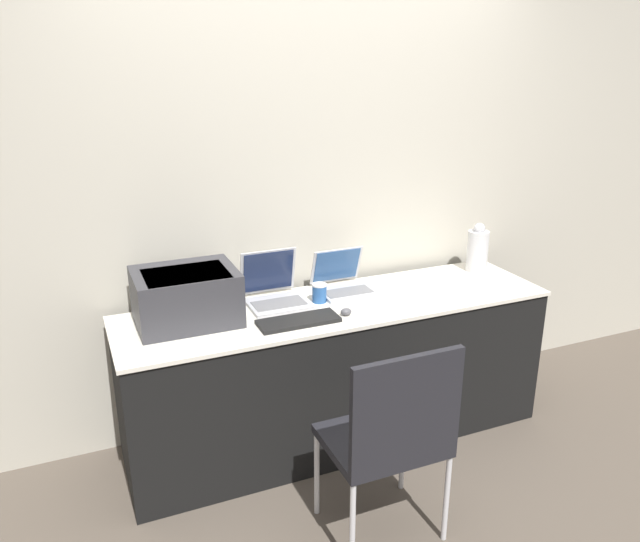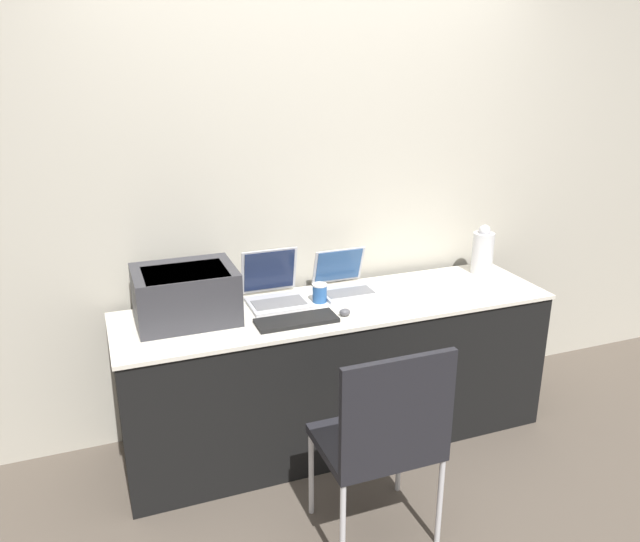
{
  "view_description": "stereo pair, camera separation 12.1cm",
  "coord_description": "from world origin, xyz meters",
  "px_view_note": "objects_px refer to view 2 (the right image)",
  "views": [
    {
      "loc": [
        -1.24,
        -2.39,
        2.0
      ],
      "look_at": [
        -0.09,
        0.32,
        0.96
      ],
      "focal_mm": 35.0,
      "sensor_mm": 36.0,
      "label": 1
    },
    {
      "loc": [
        -1.13,
        -2.43,
        2.0
      ],
      "look_at": [
        -0.09,
        0.32,
        0.96
      ],
      "focal_mm": 35.0,
      "sensor_mm": 36.0,
      "label": 2
    }
  ],
  "objects_px": {
    "printer": "(185,293)",
    "external_keyboard": "(297,321)",
    "metal_pitcher": "(483,251)",
    "chair": "(384,433)",
    "laptop_left": "(275,291)",
    "laptop_right": "(345,283)",
    "mouse": "(345,312)",
    "coffee_cup": "(320,293)"
  },
  "relations": [
    {
      "from": "metal_pitcher",
      "to": "mouse",
      "type": "bearing_deg",
      "value": -163.11
    },
    {
      "from": "laptop_left",
      "to": "metal_pitcher",
      "type": "bearing_deg",
      "value": 0.15
    },
    {
      "from": "mouse",
      "to": "chair",
      "type": "height_order",
      "value": "chair"
    },
    {
      "from": "printer",
      "to": "laptop_right",
      "type": "relative_size",
      "value": 1.65
    },
    {
      "from": "laptop_right",
      "to": "mouse",
      "type": "bearing_deg",
      "value": -112.72
    },
    {
      "from": "laptop_right",
      "to": "external_keyboard",
      "type": "xyz_separation_m",
      "value": [
        -0.37,
        -0.3,
        -0.04
      ]
    },
    {
      "from": "mouse",
      "to": "metal_pitcher",
      "type": "height_order",
      "value": "metal_pitcher"
    },
    {
      "from": "laptop_left",
      "to": "external_keyboard",
      "type": "distance_m",
      "value": 0.29
    },
    {
      "from": "laptop_left",
      "to": "mouse",
      "type": "xyz_separation_m",
      "value": [
        0.27,
        -0.3,
        -0.04
      ]
    },
    {
      "from": "mouse",
      "to": "external_keyboard",
      "type": "bearing_deg",
      "value": 178.28
    },
    {
      "from": "metal_pitcher",
      "to": "chair",
      "type": "xyz_separation_m",
      "value": [
        -1.08,
        -0.94,
        -0.37
      ]
    },
    {
      "from": "metal_pitcher",
      "to": "chair",
      "type": "height_order",
      "value": "metal_pitcher"
    },
    {
      "from": "metal_pitcher",
      "to": "external_keyboard",
      "type": "bearing_deg",
      "value": -166.66
    },
    {
      "from": "coffee_cup",
      "to": "mouse",
      "type": "distance_m",
      "value": 0.22
    },
    {
      "from": "laptop_right",
      "to": "chair",
      "type": "xyz_separation_m",
      "value": [
        -0.22,
        -0.94,
        -0.29
      ]
    },
    {
      "from": "printer",
      "to": "mouse",
      "type": "bearing_deg",
      "value": -17.38
    },
    {
      "from": "laptop_left",
      "to": "laptop_right",
      "type": "relative_size",
      "value": 1.07
    },
    {
      "from": "laptop_right",
      "to": "coffee_cup",
      "type": "xyz_separation_m",
      "value": [
        -0.18,
        -0.09,
        -0.0
      ]
    },
    {
      "from": "printer",
      "to": "external_keyboard",
      "type": "relative_size",
      "value": 1.21
    },
    {
      "from": "laptop_left",
      "to": "chair",
      "type": "bearing_deg",
      "value": -79.55
    },
    {
      "from": "laptop_left",
      "to": "metal_pitcher",
      "type": "distance_m",
      "value": 1.26
    },
    {
      "from": "laptop_right",
      "to": "metal_pitcher",
      "type": "height_order",
      "value": "metal_pitcher"
    },
    {
      "from": "external_keyboard",
      "to": "coffee_cup",
      "type": "relative_size",
      "value": 4.03
    },
    {
      "from": "coffee_cup",
      "to": "laptop_left",
      "type": "bearing_deg",
      "value": 158.37
    },
    {
      "from": "metal_pitcher",
      "to": "chair",
      "type": "relative_size",
      "value": 0.31
    },
    {
      "from": "coffee_cup",
      "to": "mouse",
      "type": "relative_size",
      "value": 1.73
    },
    {
      "from": "laptop_left",
      "to": "external_keyboard",
      "type": "relative_size",
      "value": 0.78
    },
    {
      "from": "metal_pitcher",
      "to": "chair",
      "type": "bearing_deg",
      "value": -139.01
    },
    {
      "from": "chair",
      "to": "mouse",
      "type": "bearing_deg",
      "value": 81.77
    },
    {
      "from": "coffee_cup",
      "to": "mouse",
      "type": "xyz_separation_m",
      "value": [
        0.05,
        -0.21,
        -0.03
      ]
    },
    {
      "from": "printer",
      "to": "metal_pitcher",
      "type": "height_order",
      "value": "metal_pitcher"
    },
    {
      "from": "coffee_cup",
      "to": "mouse",
      "type": "bearing_deg",
      "value": -76.46
    },
    {
      "from": "external_keyboard",
      "to": "chair",
      "type": "bearing_deg",
      "value": -76.63
    },
    {
      "from": "printer",
      "to": "external_keyboard",
      "type": "bearing_deg",
      "value": -24.6
    },
    {
      "from": "external_keyboard",
      "to": "printer",
      "type": "bearing_deg",
      "value": 155.4
    },
    {
      "from": "metal_pitcher",
      "to": "printer",
      "type": "bearing_deg",
      "value": -177.56
    },
    {
      "from": "mouse",
      "to": "chair",
      "type": "distance_m",
      "value": 0.7
    },
    {
      "from": "laptop_left",
      "to": "chair",
      "type": "xyz_separation_m",
      "value": [
        0.17,
        -0.94,
        -0.3
      ]
    },
    {
      "from": "chair",
      "to": "laptop_left",
      "type": "bearing_deg",
      "value": 100.45
    },
    {
      "from": "external_keyboard",
      "to": "coffee_cup",
      "type": "bearing_deg",
      "value": 46.4
    },
    {
      "from": "laptop_right",
      "to": "metal_pitcher",
      "type": "bearing_deg",
      "value": -0.15
    },
    {
      "from": "external_keyboard",
      "to": "mouse",
      "type": "xyz_separation_m",
      "value": [
        0.25,
        -0.01,
        0.01
      ]
    }
  ]
}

